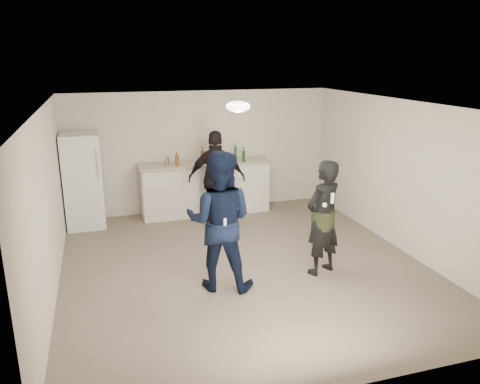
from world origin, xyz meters
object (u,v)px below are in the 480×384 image
object	(u,v)px
shaker	(167,161)
man	(220,221)
spectator	(217,179)
woman	(323,218)
counter	(206,189)
fridge	(83,181)

from	to	relation	value
shaker	man	distance (m)	3.16
spectator	woman	bearing A→B (deg)	127.26
counter	shaker	size ratio (longest dim) A/B	15.29
shaker	man	xyz separation A→B (m)	(0.25, -3.15, -0.19)
counter	man	bearing A→B (deg)	-99.38
counter	shaker	distance (m)	1.02
woman	spectator	world-z (taller)	spectator
fridge	woman	bearing A→B (deg)	-42.66
counter	spectator	bearing A→B (deg)	-85.56
counter	spectator	xyz separation A→B (m)	(0.06, -0.73, 0.40)
woman	fridge	bearing A→B (deg)	-65.11
fridge	spectator	distance (m)	2.52
counter	woman	xyz separation A→B (m)	(1.04, -3.22, 0.35)
spectator	shaker	bearing A→B (deg)	-22.31
counter	fridge	world-z (taller)	fridge
counter	woman	world-z (taller)	woman
fridge	shaker	world-z (taller)	fridge
man	shaker	bearing A→B (deg)	-61.12
counter	woman	bearing A→B (deg)	-72.07
shaker	woman	bearing A→B (deg)	-59.90
shaker	spectator	xyz separation A→B (m)	(0.84, -0.66, -0.25)
shaker	man	bearing A→B (deg)	-85.38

